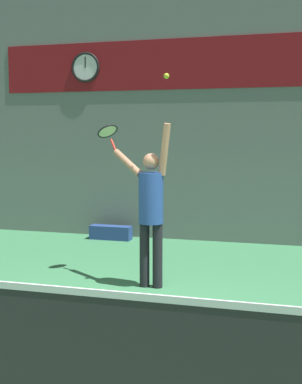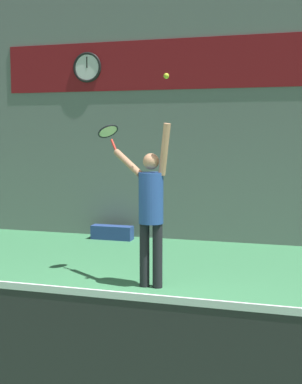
{
  "view_description": "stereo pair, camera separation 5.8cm",
  "coord_description": "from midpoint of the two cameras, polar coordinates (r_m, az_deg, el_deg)",
  "views": [
    {
      "loc": [
        1.9,
        -4.87,
        1.99
      ],
      "look_at": [
        0.01,
        1.69,
        1.25
      ],
      "focal_mm": 50.0,
      "sensor_mm": 36.0,
      "label": 1
    },
    {
      "loc": [
        1.96,
        -4.85,
        1.99
      ],
      "look_at": [
        0.01,
        1.69,
        1.25
      ],
      "focal_mm": 50.0,
      "sensor_mm": 36.0,
      "label": 2
    }
  ],
  "objects": [
    {
      "name": "back_wall",
      "position": [
        10.0,
        5.0,
        9.08
      ],
      "size": [
        18.0,
        0.1,
        5.0
      ],
      "color": "slate",
      "rests_on": "ground_plane"
    },
    {
      "name": "ground_plane",
      "position": [
        5.6,
        -5.37,
        -14.68
      ],
      "size": [
        18.0,
        18.0,
        0.0
      ],
      "primitive_type": "plane",
      "color": "#387A4C"
    },
    {
      "name": "tennis_ball",
      "position": [
        6.75,
        1.4,
        12.27
      ],
      "size": [
        0.07,
        0.07,
        0.07
      ],
      "color": "#CCDB2D"
    },
    {
      "name": "sponsor_banner",
      "position": [
        10.01,
        4.98,
        13.53
      ],
      "size": [
        7.8,
        0.02,
        0.92
      ],
      "color": "maroon"
    },
    {
      "name": "equipment_bag",
      "position": [
        10.2,
        -4.48,
        -4.34
      ],
      "size": [
        0.79,
        0.24,
        0.26
      ],
      "color": "navy",
      "rests_on": "ground_plane"
    },
    {
      "name": "tennis_player",
      "position": [
        6.89,
        -0.29,
        -1.45
      ],
      "size": [
        0.95,
        0.59,
        2.13
      ],
      "color": "black",
      "rests_on": "ground_plane"
    },
    {
      "name": "scoreboard_clock",
      "position": [
        10.65,
        -7.16,
        13.07
      ],
      "size": [
        0.58,
        0.05,
        0.58
      ],
      "color": "white"
    },
    {
      "name": "court_net",
      "position": [
        4.06,
        -14.13,
        -15.59
      ],
      "size": [
        7.34,
        0.07,
        1.06
      ],
      "color": "#333333",
      "rests_on": "ground_plane"
    },
    {
      "name": "tennis_racket",
      "position": [
        7.53,
        -4.82,
        6.34
      ],
      "size": [
        0.38,
        0.4,
        0.39
      ],
      "color": "red"
    }
  ]
}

